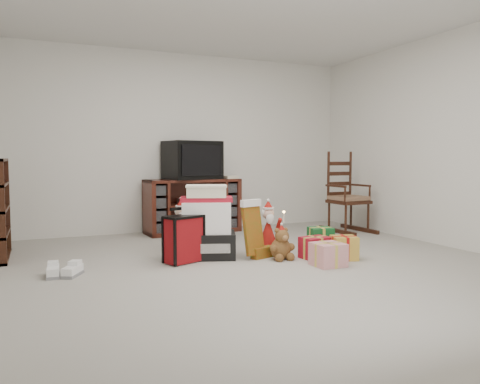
# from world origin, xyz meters

# --- Properties ---
(room) EXTENTS (5.01, 5.01, 2.51)m
(room) POSITION_xyz_m (0.00, 0.00, 1.25)
(room) COLOR #A19E94
(room) RESTS_ON ground
(tv_stand) EXTENTS (1.33, 0.56, 0.74)m
(tv_stand) POSITION_xyz_m (0.07, 2.24, 0.37)
(tv_stand) COLOR #4A1B15
(tv_stand) RESTS_ON floor
(rocking_chair) EXTENTS (0.52, 0.80, 1.17)m
(rocking_chair) POSITION_xyz_m (2.09, 1.48, 0.40)
(rocking_chair) COLOR #38180F
(rocking_chair) RESTS_ON floor
(gift_pile) EXTENTS (0.70, 0.60, 0.74)m
(gift_pile) POSITION_xyz_m (-0.29, 0.62, 0.32)
(gift_pile) COLOR black
(gift_pile) RESTS_ON floor
(red_suitcase) EXTENTS (0.41, 0.31, 0.55)m
(red_suitcase) POSITION_xyz_m (-0.58, 0.47, 0.24)
(red_suitcase) COLOR maroon
(red_suitcase) RESTS_ON floor
(stocking) EXTENTS (0.31, 0.21, 0.62)m
(stocking) POSITION_xyz_m (0.12, 0.37, 0.31)
(stocking) COLOR #0B6814
(stocking) RESTS_ON floor
(teddy_bear) EXTENTS (0.22, 0.19, 0.32)m
(teddy_bear) POSITION_xyz_m (0.37, 0.22, 0.14)
(teddy_bear) COLOR brown
(teddy_bear) RESTS_ON floor
(santa_figurine) EXTENTS (0.28, 0.27, 0.58)m
(santa_figurine) POSITION_xyz_m (0.41, 0.60, 0.22)
(santa_figurine) COLOR maroon
(santa_figurine) RESTS_ON floor
(mrs_claus_figurine) EXTENTS (0.28, 0.27, 0.58)m
(mrs_claus_figurine) POSITION_xyz_m (-0.42, 1.11, 0.22)
(mrs_claus_figurine) COLOR maroon
(mrs_claus_figurine) RESTS_ON floor
(sneaker_pair) EXTENTS (0.33, 0.27, 0.09)m
(sneaker_pair) POSITION_xyz_m (-1.72, 0.38, 0.04)
(sneaker_pair) COLOR white
(sneaker_pair) RESTS_ON floor
(gift_cluster) EXTENTS (0.57, 0.87, 0.26)m
(gift_cluster) POSITION_xyz_m (0.83, 0.06, 0.13)
(gift_cluster) COLOR maroon
(gift_cluster) RESTS_ON floor
(crt_television) EXTENTS (0.80, 0.65, 0.52)m
(crt_television) POSITION_xyz_m (0.07, 2.24, 1.01)
(crt_television) COLOR black
(crt_television) RESTS_ON tv_stand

